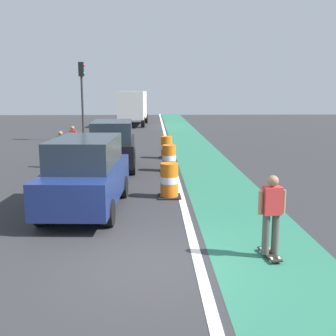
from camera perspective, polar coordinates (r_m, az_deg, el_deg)
ground_plane at (r=8.28m, az=-2.14°, el=-13.06°), size 100.00×100.00×0.00m
bike_lane_strip at (r=20.00m, az=4.83°, el=1.00°), size 2.50×80.00×0.01m
lane_divider_stripe at (r=19.88m, az=0.54°, el=0.98°), size 0.20×80.00×0.01m
skateboarder_on_lane at (r=8.56m, az=13.97°, el=-6.09°), size 0.57×0.82×1.69m
parked_suv_nearest at (r=11.80m, az=-11.12°, el=-0.78°), size 2.11×4.69×2.04m
parked_suv_second at (r=17.99m, az=-7.59°, el=3.19°), size 2.06×4.67×2.04m
traffic_barrel_front at (r=13.05m, az=0.17°, el=-1.76°), size 0.73×0.73×1.09m
traffic_barrel_mid at (r=17.34m, az=0.15°, el=1.33°), size 0.73×0.73×1.09m
traffic_barrel_back at (r=20.62m, az=-0.21°, el=2.81°), size 0.73×0.73×1.09m
delivery_truck_down_block at (r=40.33m, az=-4.73°, el=8.45°), size 2.60×7.68×3.23m
traffic_light_corner at (r=28.05m, az=-11.68°, el=10.74°), size 0.41×0.32×5.10m
pedestrian_crossing at (r=18.52m, az=-14.41°, el=2.63°), size 0.34×0.20×1.61m
pedestrian_waiting at (r=20.94m, az=-12.86°, el=3.58°), size 0.34×0.20×1.61m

